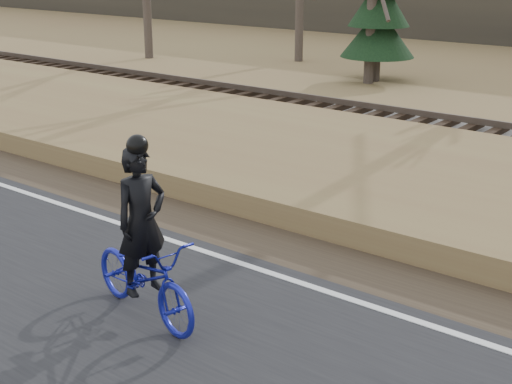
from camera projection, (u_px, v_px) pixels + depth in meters
The scene contains 8 objects.
ground at pixel (123, 235), 11.66m from camera, with size 120.00×120.00×0.00m, color olive.
edge_line at pixel (132, 228), 11.78m from camera, with size 120.00×0.12×0.01m, color silver.
shoulder at pixel (174, 214), 12.55m from camera, with size 120.00×1.60×0.04m, color #473A2B.
embankment at pixel (275, 164), 14.73m from camera, with size 120.00×5.00×0.44m, color olive.
ballast at pixel (367, 130), 17.57m from camera, with size 120.00×3.00×0.45m, color slate.
railroad at pixel (367, 118), 17.47m from camera, with size 120.00×2.40×0.29m.
cyclist at pixel (144, 262), 8.72m from camera, with size 2.16×1.09×2.34m.
conifer at pixel (380, 3), 24.58m from camera, with size 2.60×2.60×5.73m.
Camera 1 is at (8.35, -7.21, 4.41)m, focal length 50.00 mm.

